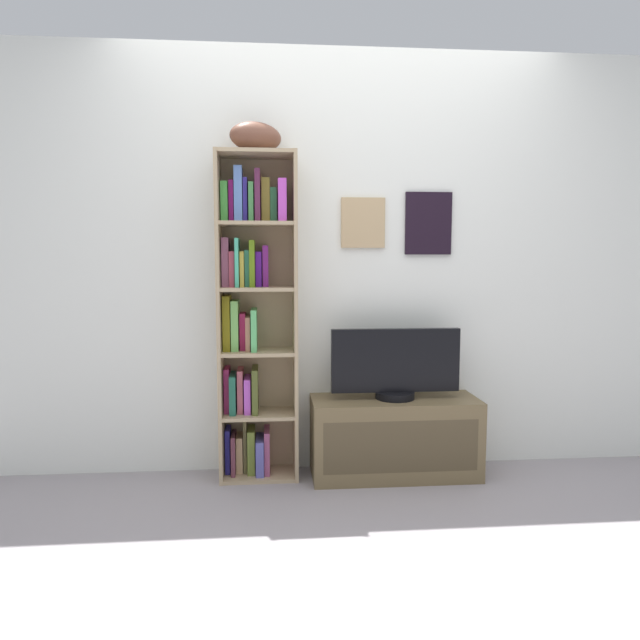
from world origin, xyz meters
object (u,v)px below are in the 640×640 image
Objects in this scene: tv_stand at (395,437)px; television at (395,365)px; football at (256,137)px; bookshelf at (252,318)px.

television is (0.00, 0.00, 0.42)m from tv_stand.
television is at bearing -3.87° from football.
bookshelf is at bearing 138.19° from football.
football is 0.31× the size of tv_stand.
television is (0.80, -0.08, -0.26)m from bookshelf.
bookshelf is 6.15× the size of football.
television is at bearing 90.00° from tv_stand.
football is (0.03, -0.03, 0.98)m from bookshelf.
bookshelf reaches higher than tv_stand.
bookshelf is 2.49× the size of television.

